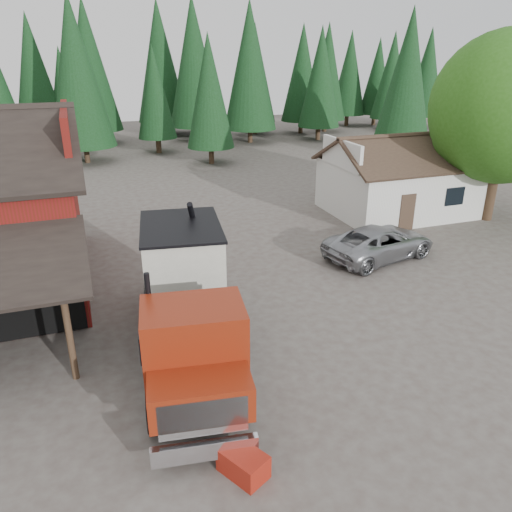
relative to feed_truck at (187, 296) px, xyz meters
name	(u,v)px	position (x,y,z in m)	size (l,w,h in m)	color
ground	(277,380)	(2.10, -2.22, -2.07)	(120.00, 120.00, 0.00)	#4B413B
farmhouse	(399,184)	(15.10, 10.78, -0.40)	(8.60, 6.42, 4.65)	silver
deciduous_tree	(506,114)	(19.11, 7.75, 3.84)	(8.00, 8.00, 10.20)	#382619
conifer_backdrop	(125,144)	(2.10, 39.78, -2.07)	(76.00, 16.00, 16.00)	black
near_pine_b	(209,91)	(8.10, 27.78, 3.82)	(3.96, 3.96, 10.40)	#382619
near_pine_c	(407,77)	(24.10, 23.78, 4.82)	(4.84, 4.84, 12.40)	#382619
near_pine_d	(76,71)	(-1.90, 31.78, 5.33)	(5.28, 5.28, 13.40)	#382619
feed_truck	(187,296)	(0.00, 0.00, 0.00)	(3.99, 10.07, 4.42)	black
silver_car	(380,242)	(10.10, 4.89, -1.30)	(2.55, 5.53, 1.54)	#97999E
equip_box	(243,463)	(0.07, -5.24, -1.77)	(0.70, 1.10, 0.60)	maroon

